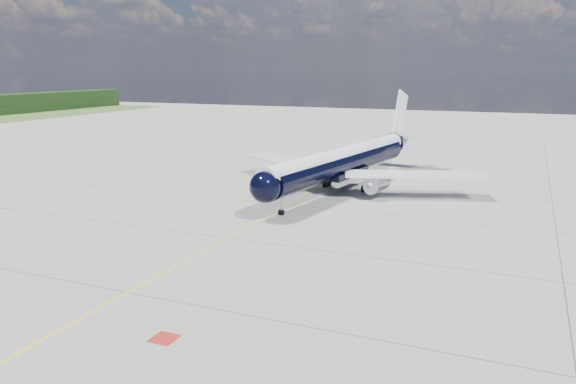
% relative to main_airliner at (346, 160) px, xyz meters
% --- Properties ---
extents(ground, '(320.00, 320.00, 0.00)m').
position_rel_main_airliner_xyz_m(ground, '(-3.95, -6.35, -4.04)').
color(ground, gray).
rests_on(ground, ground).
extents(taxiway_centerline, '(0.16, 160.00, 0.01)m').
position_rel_main_airliner_xyz_m(taxiway_centerline, '(-3.95, -11.35, -4.03)').
color(taxiway_centerline, yellow).
rests_on(taxiway_centerline, ground).
extents(red_marking, '(1.60, 1.60, 0.01)m').
position_rel_main_airliner_xyz_m(red_marking, '(2.85, -46.35, -4.03)').
color(red_marking, maroon).
rests_on(red_marking, ground).
extents(main_airliner, '(36.58, 44.92, 13.01)m').
position_rel_main_airliner_xyz_m(main_airliner, '(0.00, 0.00, 0.00)').
color(main_airliner, black).
rests_on(main_airliner, ground).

